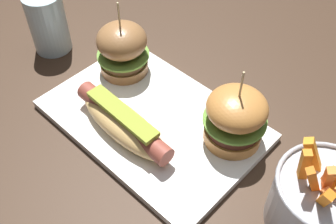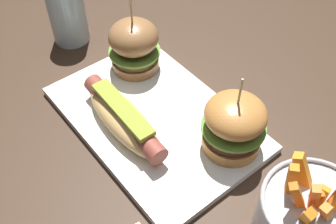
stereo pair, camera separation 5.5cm
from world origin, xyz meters
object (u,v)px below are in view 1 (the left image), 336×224
(platter_main, at_px, (153,120))
(slider_right, at_px, (235,118))
(slider_left, at_px, (123,49))
(fries_bucket, at_px, (321,202))
(hot_dog, at_px, (123,123))
(water_glass, at_px, (48,23))

(platter_main, height_order, slider_right, slider_right)
(platter_main, bearing_deg, slider_right, 24.80)
(slider_left, relative_size, slider_right, 1.02)
(platter_main, relative_size, fries_bucket, 2.44)
(platter_main, height_order, slider_left, slider_left)
(hot_dog, distance_m, slider_left, 0.15)
(platter_main, relative_size, hot_dog, 1.78)
(hot_dog, relative_size, water_glass, 1.67)
(fries_bucket, height_order, water_glass, fries_bucket)
(fries_bucket, distance_m, water_glass, 0.57)
(platter_main, bearing_deg, water_glass, 178.94)
(platter_main, distance_m, slider_right, 0.14)
(slider_right, bearing_deg, water_glass, -172.93)
(platter_main, xyz_separation_m, slider_right, (0.12, 0.06, 0.05))
(hot_dog, height_order, fries_bucket, fries_bucket)
(water_glass, bearing_deg, hot_dog, -11.96)
(fries_bucket, bearing_deg, slider_left, 176.76)
(hot_dog, distance_m, fries_bucket, 0.30)
(platter_main, xyz_separation_m, slider_left, (-0.12, 0.05, 0.06))
(fries_bucket, bearing_deg, slider_right, 169.36)
(hot_dog, bearing_deg, water_glass, 168.04)
(hot_dog, bearing_deg, slider_left, 137.45)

